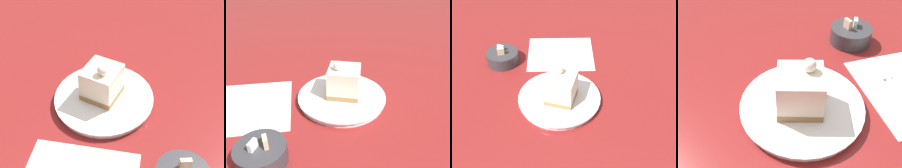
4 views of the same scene
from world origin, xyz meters
TOP-DOWN VIEW (x-y plane):
  - ground_plane at (0.00, 0.00)m, footprint 4.00×4.00m
  - plate at (0.01, -0.03)m, footprint 0.22×0.22m
  - cake_slice at (0.01, -0.04)m, footprint 0.09×0.09m

SIDE VIEW (x-z plane):
  - ground_plane at x=0.00m, z-range 0.00..0.00m
  - plate at x=0.01m, z-range 0.00..0.02m
  - cake_slice at x=0.01m, z-range 0.01..0.10m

